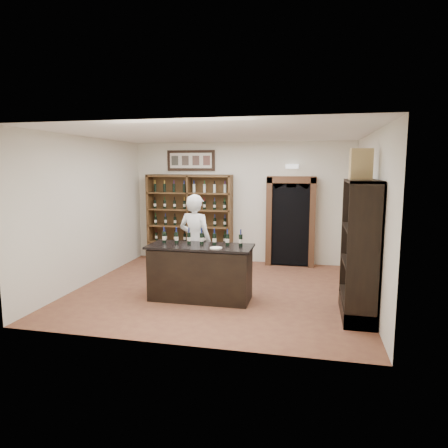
{
  "coord_description": "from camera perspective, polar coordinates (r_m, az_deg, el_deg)",
  "views": [
    {
      "loc": [
        1.73,
        -7.37,
        2.4
      ],
      "look_at": [
        0.04,
        0.3,
        1.27
      ],
      "focal_mm": 32.0,
      "sensor_mm": 36.0,
      "label": 1
    }
  ],
  "objects": [
    {
      "name": "side_cabinet",
      "position": [
        6.73,
        18.94,
        -6.42
      ],
      "size": [
        0.48,
        1.2,
        2.2
      ],
      "color": "black",
      "rests_on": "ground"
    },
    {
      "name": "shopkeeper",
      "position": [
        7.85,
        -4.12,
        -2.55
      ],
      "size": [
        0.77,
        0.59,
        1.88
      ],
      "primitive_type": "imported",
      "rotation": [
        0.0,
        0.0,
        2.92
      ],
      "color": "silver",
      "rests_on": "ground"
    },
    {
      "name": "counter_bottle_1",
      "position": [
        7.39,
        -6.81,
        -1.93
      ],
      "size": [
        0.07,
        0.07,
        0.3
      ],
      "color": "black",
      "rests_on": "tasting_counter"
    },
    {
      "name": "wine_crate",
      "position": [
        6.69,
        19.0,
        8.11
      ],
      "size": [
        0.36,
        0.18,
        0.48
      ],
      "primitive_type": "cube",
      "rotation": [
        0.0,
        0.0,
        0.13
      ],
      "color": "tan",
      "rests_on": "side_cabinet"
    },
    {
      "name": "wall_right",
      "position": [
        7.5,
        20.15,
        0.8
      ],
      "size": [
        0.04,
        5.0,
        3.0
      ],
      "primitive_type": "cube",
      "color": "silver",
      "rests_on": "ground"
    },
    {
      "name": "wall_left",
      "position": [
        8.67,
        -18.77,
        1.81
      ],
      "size": [
        0.04,
        5.0,
        3.0
      ],
      "primitive_type": "cube",
      "color": "silver",
      "rests_on": "ground"
    },
    {
      "name": "counter_bottle_5",
      "position": [
        7.14,
        0.5,
        -2.23
      ],
      "size": [
        0.07,
        0.07,
        0.3
      ],
      "color": "black",
      "rests_on": "tasting_counter"
    },
    {
      "name": "floor",
      "position": [
        7.94,
        -0.75,
        -9.38
      ],
      "size": [
        5.5,
        5.5,
        0.0
      ],
      "primitive_type": "plane",
      "color": "brown",
      "rests_on": "ground"
    },
    {
      "name": "plate",
      "position": [
        6.89,
        -1.15,
        -3.44
      ],
      "size": [
        0.22,
        0.22,
        0.02
      ],
      "primitive_type": "cylinder",
      "color": "beige",
      "rests_on": "tasting_counter"
    },
    {
      "name": "tasting_counter",
      "position": [
        7.3,
        -3.38,
        -6.96
      ],
      "size": [
        1.88,
        0.78,
        1.0
      ],
      "color": "black",
      "rests_on": "ground"
    },
    {
      "name": "counter_bottle_0",
      "position": [
        7.47,
        -8.55,
        -1.85
      ],
      "size": [
        0.07,
        0.07,
        0.3
      ],
      "color": "black",
      "rests_on": "tasting_counter"
    },
    {
      "name": "counter_bottle_4",
      "position": [
        7.19,
        -1.38,
        -2.16
      ],
      "size": [
        0.07,
        0.07,
        0.3
      ],
      "color": "black",
      "rests_on": "tasting_counter"
    },
    {
      "name": "counter_bottle_6",
      "position": [
        7.09,
        2.39,
        -2.31
      ],
      "size": [
        0.07,
        0.07,
        0.3
      ],
      "color": "black",
      "rests_on": "tasting_counter"
    },
    {
      "name": "wine_shelf",
      "position": [
        10.25,
        -4.88,
        0.9
      ],
      "size": [
        2.2,
        0.38,
        2.2
      ],
      "color": "#553A1D",
      "rests_on": "ground"
    },
    {
      "name": "counter_bottle_2",
      "position": [
        7.32,
        -5.03,
        -2.0
      ],
      "size": [
        0.07,
        0.07,
        0.3
      ],
      "color": "black",
      "rests_on": "tasting_counter"
    },
    {
      "name": "framed_picture",
      "position": [
        10.3,
        -4.75,
        9.02
      ],
      "size": [
        1.25,
        0.04,
        0.52
      ],
      "primitive_type": "cube",
      "color": "black",
      "rests_on": "wall_back"
    },
    {
      "name": "arched_doorway",
      "position": [
        9.79,
        9.51,
        0.7
      ],
      "size": [
        1.17,
        0.35,
        2.17
      ],
      "color": "black",
      "rests_on": "ground"
    },
    {
      "name": "ceiling",
      "position": [
        7.59,
        -0.8,
        12.73
      ],
      "size": [
        5.5,
        5.5,
        0.0
      ],
      "primitive_type": "plane",
      "rotation": [
        3.14,
        0.0,
        0.0
      ],
      "color": "white",
      "rests_on": "wall_back"
    },
    {
      "name": "counter_bottle_3",
      "position": [
        7.25,
        -3.22,
        -2.08
      ],
      "size": [
        0.07,
        0.07,
        0.3
      ],
      "color": "black",
      "rests_on": "tasting_counter"
    },
    {
      "name": "emergency_light",
      "position": [
        9.8,
        9.72,
        8.1
      ],
      "size": [
        0.3,
        0.1,
        0.1
      ],
      "primitive_type": "cube",
      "color": "white",
      "rests_on": "wall_back"
    },
    {
      "name": "wall_back",
      "position": [
        10.06,
        2.48,
        3.07
      ],
      "size": [
        5.5,
        0.04,
        3.0
      ],
      "primitive_type": "cube",
      "color": "silver",
      "rests_on": "ground"
    }
  ]
}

